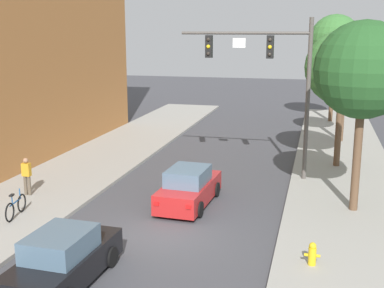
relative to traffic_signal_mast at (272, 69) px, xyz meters
name	(u,v)px	position (x,y,z in m)	size (l,w,h in m)	color
ground_plane	(162,235)	(-2.90, -7.79, -5.32)	(120.00, 120.00, 0.00)	#424247
sidewalk_left	(2,216)	(-9.40, -7.79, -5.24)	(5.00, 60.00, 0.15)	#99968E
sidewalk_right	(354,252)	(3.60, -7.79, -5.24)	(5.00, 60.00, 0.15)	#99968E
traffic_signal_mast	(272,69)	(0.00, 0.00, 0.00)	(6.12, 0.38, 7.50)	#514C47
car_lead_red	(189,188)	(-2.79, -4.52, -4.60)	(1.99, 4.31, 1.60)	#B21E1E
car_following_black	(64,260)	(-4.53, -11.83, -4.60)	(1.95, 4.29, 1.60)	black
pedestrian_sidewalk_left_walker	(27,175)	(-9.71, -5.45, -4.26)	(0.36, 0.22, 1.64)	brown
bicycle_leaning	(16,207)	(-8.70, -7.85, -4.78)	(0.34, 1.76, 0.98)	black
fire_hydrant	(312,254)	(2.28, -9.17, -4.81)	(0.48, 0.24, 0.72)	gold
street_tree_nearest	(364,71)	(3.76, -3.85, 0.29)	(3.68, 3.68, 7.33)	brown
street_tree_second	(343,68)	(3.27, 2.85, -0.09)	(3.77, 3.77, 6.99)	brown
street_tree_third	(346,59)	(3.66, 9.21, 0.02)	(2.93, 2.93, 6.70)	brown
street_tree_farthest	(335,40)	(3.11, 16.43, 1.01)	(3.82, 3.82, 8.12)	brown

